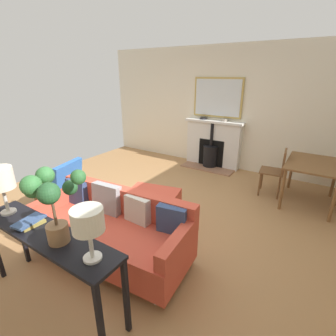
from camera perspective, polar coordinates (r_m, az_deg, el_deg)
ground_plane at (r=3.98m, az=-5.58°, el=-10.94°), size 5.75×5.93×0.01m
wall_left at (r=5.95m, az=11.66°, el=13.29°), size 0.12×5.93×2.68m
fireplace at (r=5.94m, az=10.22°, el=4.95°), size 0.58×1.36×1.10m
mirror_over_mantel at (r=5.84m, az=11.38°, el=15.64°), size 0.04×1.14×0.87m
mantel_bowl_near at (r=5.93m, az=8.15°, el=11.33°), size 0.16×0.16×0.04m
mantel_bowl_far at (r=5.74m, az=12.92°, el=10.75°), size 0.14×0.14×0.05m
sofa at (r=3.09m, az=-12.69°, el=-13.73°), size 0.94×1.96×0.83m
ottoman at (r=3.87m, az=-3.45°, el=-7.53°), size 0.68×0.86×0.40m
armchair_accent at (r=4.44m, az=-23.33°, el=-2.87°), size 0.79×0.73×0.78m
console_table at (r=2.53m, az=-26.15°, el=-15.14°), size 0.34×1.62×0.79m
table_lamp_near_end at (r=2.83m, az=-34.25°, el=-2.26°), size 0.24×0.24×0.48m
table_lamp_far_end at (r=1.86m, az=-18.00°, el=-11.79°), size 0.23×0.23×0.42m
potted_plant at (r=2.10m, az=-25.48°, el=-6.11°), size 0.44×0.42×0.63m
book_stack at (r=2.63m, az=-29.18°, el=-10.87°), size 0.29×0.19×0.05m
dining_table at (r=4.71m, az=30.49°, el=-0.04°), size 1.07×0.80×0.73m
dining_chair_near_fireplace at (r=4.79m, az=23.90°, el=-0.13°), size 0.44×0.44×0.86m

